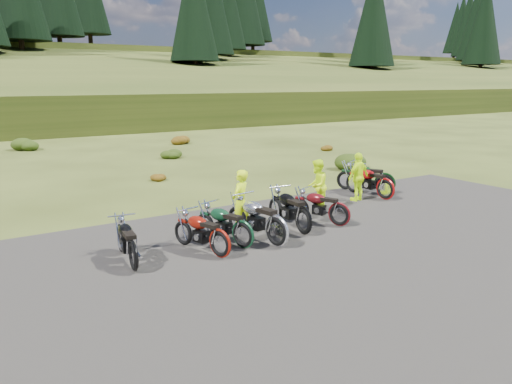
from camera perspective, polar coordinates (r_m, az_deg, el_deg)
ground at (r=13.04m, az=5.81°, el=-5.23°), size 300.00×300.00×0.00m
gravel_pad at (r=11.64m, az=12.02°, el=-7.68°), size 20.00×12.00×0.04m
hill_slope at (r=60.29m, az=-25.65°, el=7.60°), size 300.00×45.97×9.37m
conifer_26 at (r=66.02m, az=-7.16°, el=20.69°), size 6.16×6.16×16.00m
conifer_27 at (r=74.12m, az=-4.89°, el=20.38°), size 5.72×5.72×15.00m
conifer_28 at (r=82.30m, az=-3.08°, el=20.11°), size 5.28×5.28×14.00m
conifer_31 at (r=82.99m, az=13.31°, el=19.34°), size 7.04×7.04×18.00m
conifer_32 at (r=91.49m, az=13.24°, el=19.13°), size 6.60×6.60×17.00m
conifer_33 at (r=100.00m, az=13.18°, el=18.94°), size 6.16×6.16×16.00m
conifer_34 at (r=108.51m, az=13.14°, el=18.79°), size 5.72×5.72×15.00m
conifer_35 at (r=117.02m, az=13.09°, el=18.66°), size 5.28×5.28×14.00m
conifer_36 at (r=125.83m, az=13.12°, el=19.69°), size 7.92×7.92×20.00m
conifer_37 at (r=114.25m, az=24.68°, el=17.39°), size 7.48×7.48×19.00m
conifer_38 at (r=122.60m, az=23.84°, el=17.38°), size 7.04×7.04×18.00m
conifer_39 at (r=130.97m, az=23.11°, el=17.38°), size 6.60×6.60×17.00m
conifer_40 at (r=139.36m, az=22.47°, el=17.37°), size 6.16×6.16×16.00m
conifer_41 at (r=147.69m, az=21.88°, el=17.05°), size 5.72×5.72×15.00m
shrub_3 at (r=32.06m, az=-24.73°, el=5.16°), size 1.56×1.56×0.92m
shrub_4 at (r=20.60m, az=-11.27°, el=1.87°), size 0.77×0.77×0.45m
shrub_5 at (r=26.52m, az=-9.73°, el=4.46°), size 1.03×1.03×0.61m
shrub_6 at (r=32.48m, az=-8.76°, el=6.10°), size 1.30×1.30×0.77m
shrub_7 at (r=23.51m, az=10.86°, el=3.77°), size 1.56×1.56×0.92m
shrub_8 at (r=29.36m, az=7.81°, el=5.15°), size 0.77×0.77×0.45m
motorcycle_0 at (r=11.04m, az=-13.72°, el=-8.90°), size 0.87×1.98×1.00m
motorcycle_1 at (r=11.53m, az=-4.10°, el=-7.61°), size 1.12×2.02×1.00m
motorcycle_2 at (r=12.12m, az=-1.48°, el=-6.56°), size 1.18×2.06×1.02m
motorcycle_3 at (r=12.23m, az=2.38°, el=-6.39°), size 1.09×2.32×1.17m
motorcycle_4 at (r=14.10m, az=9.45°, el=-3.96°), size 1.29×2.00×1.00m
motorcycle_5 at (r=13.24m, az=5.41°, el=-4.94°), size 0.86×2.16×1.11m
motorcycle_6 at (r=17.52m, az=14.51°, el=-0.93°), size 0.91×2.15×1.09m
motorcycle_7 at (r=18.37m, az=14.43°, el=-0.31°), size 1.67×2.25×1.14m
person_middle at (r=13.02m, az=-1.80°, el=-1.28°), size 0.75×0.68×1.71m
person_right_a at (r=15.39m, az=6.96°, el=0.63°), size 1.00×0.96×1.62m
person_right_b at (r=17.01m, az=11.61°, el=1.62°), size 1.00×0.53×1.63m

